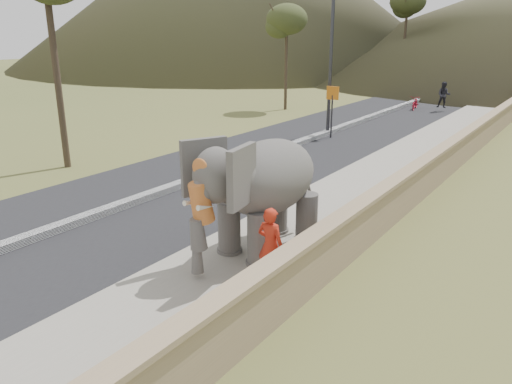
% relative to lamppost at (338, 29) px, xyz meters
% --- Properties ---
extents(ground, '(160.00, 160.00, 0.00)m').
position_rel_lamppost_xyz_m(ground, '(4.69, -17.98, -4.87)').
color(ground, olive).
rests_on(ground, ground).
extents(road, '(7.00, 120.00, 0.03)m').
position_rel_lamppost_xyz_m(road, '(-0.31, -7.98, -4.86)').
color(road, black).
rests_on(road, ground).
extents(median, '(0.35, 120.00, 0.22)m').
position_rel_lamppost_xyz_m(median, '(-0.31, -7.98, -4.76)').
color(median, black).
rests_on(median, ground).
extents(walkway, '(3.00, 120.00, 0.15)m').
position_rel_lamppost_xyz_m(walkway, '(4.69, -7.98, -4.80)').
color(walkway, '#9E9687').
rests_on(walkway, ground).
extents(parapet, '(0.30, 120.00, 1.10)m').
position_rel_lamppost_xyz_m(parapet, '(6.34, -7.98, -4.32)').
color(parapet, tan).
rests_on(parapet, ground).
extents(lamppost, '(1.76, 0.36, 8.00)m').
position_rel_lamppost_xyz_m(lamppost, '(0.00, 0.00, 0.00)').
color(lamppost, '#323237').
rests_on(lamppost, ground).
extents(signboard, '(0.60, 0.08, 2.40)m').
position_rel_lamppost_xyz_m(signboard, '(0.19, -0.66, -3.23)').
color(signboard, '#2D2D33').
rests_on(signboard, ground).
extents(elephant_and_man, '(2.38, 3.80, 2.59)m').
position_rel_lamppost_xyz_m(elephant_and_man, '(4.71, -12.90, -3.44)').
color(elephant_and_man, '#615C58').
rests_on(elephant_and_man, ground).
extents(motorcyclist, '(2.55, 1.73, 1.84)m').
position_rel_lamppost_xyz_m(motorcyclist, '(1.44, 10.35, -4.15)').
color(motorcyclist, maroon).
rests_on(motorcyclist, ground).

